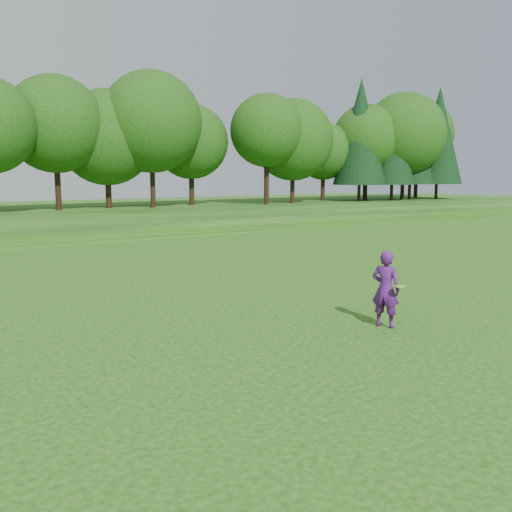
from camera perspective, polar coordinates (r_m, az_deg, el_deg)
ground at (r=12.52m, az=0.56°, el=-8.50°), size 140.00×140.00×0.00m
walking_path at (r=30.86m, az=-20.92°, el=1.01°), size 130.00×1.60×0.04m
woman at (r=13.79m, az=12.84°, el=-3.23°), size 0.68×0.95×1.83m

